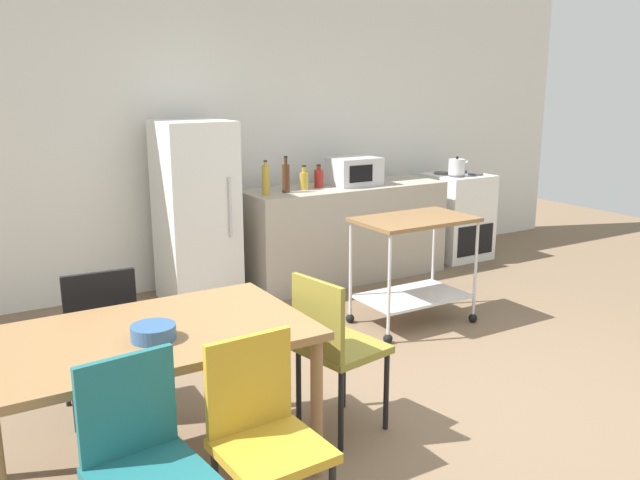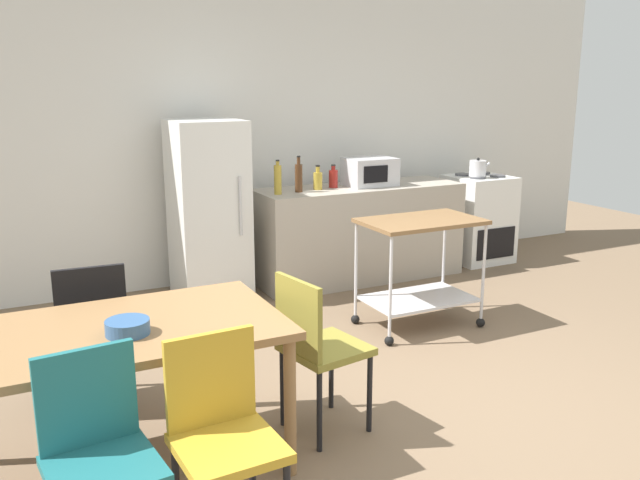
% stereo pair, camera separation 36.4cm
% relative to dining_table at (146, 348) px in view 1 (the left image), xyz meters
% --- Properties ---
extents(ground_plane, '(12.00, 12.00, 0.00)m').
position_rel_dining_table_xyz_m(ground_plane, '(1.74, -0.25, -0.67)').
color(ground_plane, brown).
extents(back_wall, '(8.40, 0.12, 2.90)m').
position_rel_dining_table_xyz_m(back_wall, '(1.74, 2.95, 0.78)').
color(back_wall, silver).
rests_on(back_wall, ground_plane).
extents(kitchen_counter, '(2.00, 0.64, 0.90)m').
position_rel_dining_table_xyz_m(kitchen_counter, '(2.64, 2.35, -0.22)').
color(kitchen_counter, '#A89E8E').
rests_on(kitchen_counter, ground_plane).
extents(dining_table, '(1.50, 0.90, 0.75)m').
position_rel_dining_table_xyz_m(dining_table, '(0.00, 0.00, 0.00)').
color(dining_table, olive).
rests_on(dining_table, ground_plane).
extents(chair_teal, '(0.44, 0.44, 0.89)m').
position_rel_dining_table_xyz_m(chair_teal, '(-0.23, -0.67, -0.15)').
color(chair_teal, '#1E666B').
rests_on(chair_teal, ground_plane).
extents(chair_black, '(0.42, 0.42, 0.89)m').
position_rel_dining_table_xyz_m(chair_black, '(-0.05, 0.73, -0.15)').
color(chair_black, black).
rests_on(chair_black, ground_plane).
extents(chair_mustard, '(0.42, 0.42, 0.89)m').
position_rel_dining_table_xyz_m(chair_mustard, '(0.25, -0.72, -0.15)').
color(chair_mustard, gold).
rests_on(chair_mustard, ground_plane).
extents(chair_olive, '(0.47, 0.47, 0.89)m').
position_rel_dining_table_xyz_m(chair_olive, '(0.98, -0.08, -0.15)').
color(chair_olive, olive).
rests_on(chair_olive, ground_plane).
extents(stove_oven, '(0.60, 0.61, 0.92)m').
position_rel_dining_table_xyz_m(stove_oven, '(4.09, 2.37, -0.22)').
color(stove_oven, white).
rests_on(stove_oven, ground_plane).
extents(refrigerator, '(0.60, 0.63, 1.55)m').
position_rel_dining_table_xyz_m(refrigerator, '(1.19, 2.45, 0.10)').
color(refrigerator, white).
rests_on(refrigerator, ground_plane).
extents(kitchen_cart, '(0.91, 0.57, 0.85)m').
position_rel_dining_table_xyz_m(kitchen_cart, '(2.41, 1.02, -0.10)').
color(kitchen_cart, brown).
rests_on(kitchen_cart, ground_plane).
extents(bottle_soda, '(0.07, 0.07, 0.30)m').
position_rel_dining_table_xyz_m(bottle_soda, '(1.77, 2.28, 0.36)').
color(bottle_soda, gold).
rests_on(bottle_soda, kitchen_counter).
extents(bottle_sparkling_water, '(0.07, 0.07, 0.32)m').
position_rel_dining_table_xyz_m(bottle_sparkling_water, '(1.98, 2.30, 0.36)').
color(bottle_sparkling_water, '#4C2D19').
rests_on(bottle_sparkling_water, kitchen_counter).
extents(bottle_wine, '(0.08, 0.08, 0.22)m').
position_rel_dining_table_xyz_m(bottle_wine, '(2.20, 2.36, 0.32)').
color(bottle_wine, gold).
rests_on(bottle_wine, kitchen_counter).
extents(bottle_vinegar, '(0.08, 0.08, 0.21)m').
position_rel_dining_table_xyz_m(bottle_vinegar, '(2.38, 2.39, 0.32)').
color(bottle_vinegar, maroon).
rests_on(bottle_vinegar, kitchen_counter).
extents(microwave, '(0.46, 0.35, 0.26)m').
position_rel_dining_table_xyz_m(microwave, '(2.75, 2.36, 0.36)').
color(microwave, silver).
rests_on(microwave, kitchen_counter).
extents(fruit_bowl, '(0.20, 0.20, 0.07)m').
position_rel_dining_table_xyz_m(fruit_bowl, '(0.01, -0.11, 0.11)').
color(fruit_bowl, '#33598C').
rests_on(fruit_bowl, dining_table).
extents(kettle, '(0.24, 0.17, 0.19)m').
position_rel_dining_table_xyz_m(kettle, '(3.97, 2.27, 0.33)').
color(kettle, silver).
rests_on(kettle, stove_oven).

